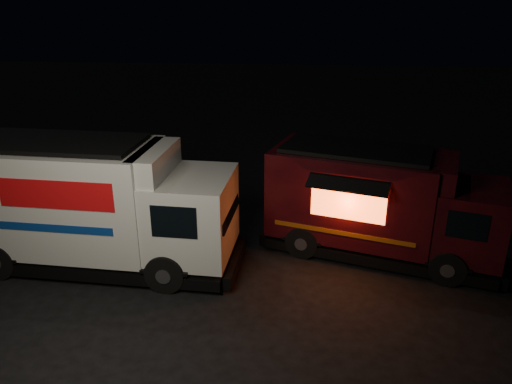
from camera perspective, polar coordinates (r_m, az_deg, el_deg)
name	(u,v)px	position (r m, az deg, el deg)	size (l,w,h in m)	color
ground	(200,281)	(12.25, -6.39, -10.13)	(80.00, 80.00, 0.00)	black
white_truck	(97,205)	(12.90, -17.75, -1.37)	(7.09, 2.42, 3.21)	silver
red_truck	(384,203)	(13.24, 14.39, -1.28)	(6.10, 2.24, 2.84)	#370A0D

